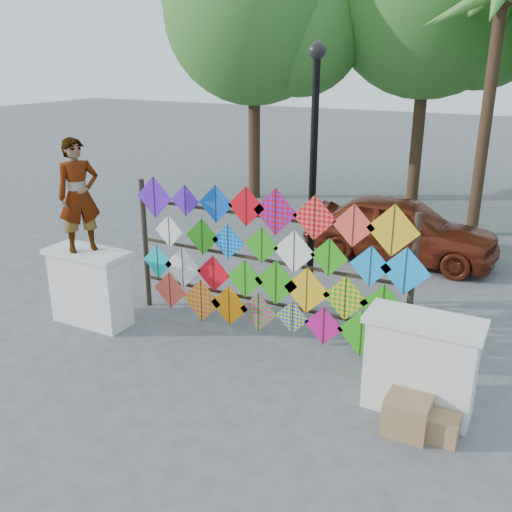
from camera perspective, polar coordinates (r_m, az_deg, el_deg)
name	(u,v)px	position (r m, az deg, el deg)	size (l,w,h in m)	color
ground	(239,353)	(8.74, -1.74, -9.72)	(80.00, 80.00, 0.00)	slate
parapet_left	(90,286)	(9.81, -16.26, -2.93)	(1.40, 0.65, 1.28)	white
parapet_right	(420,364)	(7.45, 16.12, -10.36)	(1.40, 0.65, 1.28)	white
kite_rack	(269,266)	(8.75, 1.31, -0.97)	(4.96, 0.24, 2.42)	black
tree_west	(258,13)	(17.70, 0.17, 23.11)	(5.85, 5.20, 8.01)	#40291B
palm_tree	(499,22)	(14.73, 23.13, 20.73)	(3.62, 3.62, 5.83)	#40291B
vendor_woman	(79,196)	(9.39, -17.31, 5.79)	(0.66, 0.43, 1.80)	#99999E
sedan	(401,228)	(12.79, 14.27, 2.70)	(1.65, 4.10, 1.40)	maroon
lamppost	(314,157)	(9.43, 5.77, 9.80)	(0.28, 0.28, 4.46)	black
cardboard_box_near	(407,416)	(7.23, 14.87, -15.16)	(0.51, 0.46, 0.46)	#A67550
cardboard_box_far	(442,428)	(7.27, 18.12, -16.02)	(0.37, 0.34, 0.31)	#A67550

